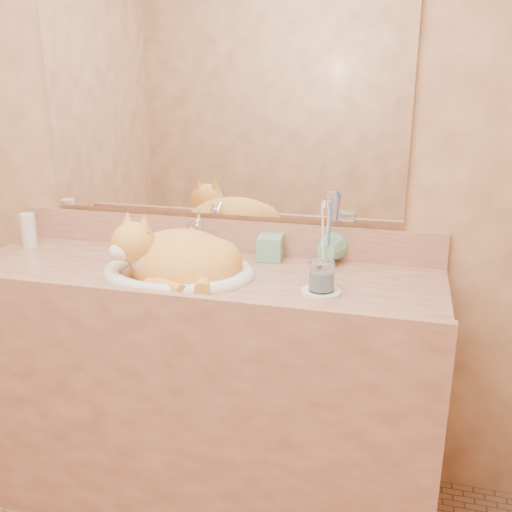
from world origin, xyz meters
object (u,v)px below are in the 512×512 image
(sink_basin, at_px, (178,251))
(toothbrush_cup, at_px, (326,254))
(cat, at_px, (176,256))
(vanity_counter, at_px, (198,388))
(water_glass, at_px, (322,276))
(soap_dispenser, at_px, (268,237))

(sink_basin, distance_m, toothbrush_cup, 0.49)
(cat, distance_m, toothbrush_cup, 0.49)
(vanity_counter, relative_size, toothbrush_cup, 15.59)
(vanity_counter, distance_m, toothbrush_cup, 0.64)
(vanity_counter, xyz_separation_m, toothbrush_cup, (0.41, 0.16, 0.47))
(water_glass, bearing_deg, cat, 175.12)
(sink_basin, bearing_deg, toothbrush_cup, 10.97)
(cat, xyz_separation_m, toothbrush_cup, (0.45, 0.20, -0.02))
(toothbrush_cup, height_order, water_glass, water_glass)
(soap_dispenser, distance_m, toothbrush_cup, 0.20)
(vanity_counter, relative_size, water_glass, 18.01)
(vanity_counter, height_order, cat, cat)
(vanity_counter, xyz_separation_m, soap_dispenser, (0.21, 0.16, 0.52))
(sink_basin, relative_size, water_glass, 5.50)
(toothbrush_cup, bearing_deg, cat, -156.49)
(vanity_counter, relative_size, soap_dispenser, 8.48)
(sink_basin, relative_size, cat, 1.23)
(soap_dispenser, relative_size, toothbrush_cup, 1.84)
(sink_basin, height_order, water_glass, sink_basin)
(soap_dispenser, relative_size, water_glass, 2.12)
(vanity_counter, height_order, soap_dispenser, soap_dispenser)
(sink_basin, bearing_deg, cat, -107.63)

